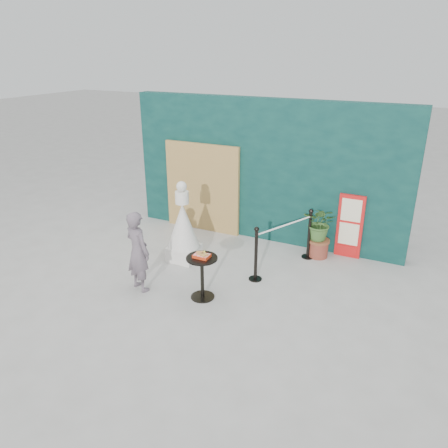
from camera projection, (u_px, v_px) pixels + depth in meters
ground at (192, 305)px, 7.15m from camera, size 60.00×60.00×0.00m
back_wall at (265, 171)px, 9.21m from camera, size 6.00×0.30×3.00m
bamboo_fence at (202, 188)px, 9.79m from camera, size 1.80×0.08×2.00m
woman at (138, 251)px, 7.39m from camera, size 0.60×0.49×1.43m
menu_board at (350, 226)px, 8.59m from camera, size 0.50×0.07×1.30m
statue at (183, 229)px, 8.45m from camera, size 0.63×0.63×1.61m
cafe_table at (202, 271)px, 7.19m from camera, size 0.52×0.52×0.75m
food_basket at (202, 255)px, 7.08m from camera, size 0.26×0.19×0.11m
planter at (320, 228)px, 8.59m from camera, size 0.63×0.55×1.08m
stanchion_barrier at (284, 244)px, 8.18m from camera, size 0.84×1.54×1.03m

